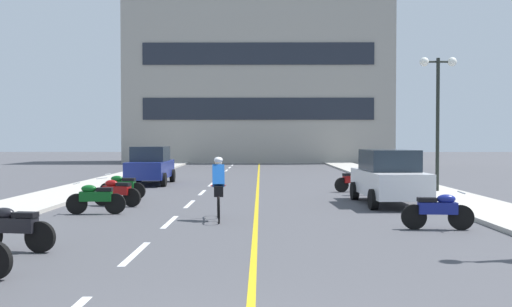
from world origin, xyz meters
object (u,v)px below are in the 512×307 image
street_lamp_mid (438,94)px  motorcycle_7 (354,180)px  motorcycle_6 (122,186)px  motorcycle_5 (116,192)px  parked_car_mid (151,165)px  cyclist_rider (218,187)px  motorcycle_2 (13,227)px  parked_car_near (389,177)px  motorcycle_4 (95,198)px  motorcycle_3 (438,210)px

street_lamp_mid → motorcycle_7: bearing=165.4°
motorcycle_6 → motorcycle_5: bearing=-80.5°
parked_car_mid → cyclist_rider: 12.58m
motorcycle_7 → parked_car_mid: bearing=157.4°
motorcycle_2 → motorcycle_6: same height
street_lamp_mid → parked_car_near: street_lamp_mid is taller
parked_car_mid → motorcycle_4: size_ratio=2.48×
motorcycle_3 → parked_car_mid: bearing=125.5°
motorcycle_2 → street_lamp_mid: bearing=44.2°
parked_car_near → motorcycle_6: bearing=170.8°
motorcycle_2 → motorcycle_5: 7.26m
street_lamp_mid → motorcycle_7: size_ratio=3.21×
parked_car_near → motorcycle_4: (-9.03, -2.52, -0.44)m
cyclist_rider → street_lamp_mid: bearing=41.6°
motorcycle_3 → motorcycle_6: same height
street_lamp_mid → motorcycle_4: bearing=-152.7°
street_lamp_mid → motorcycle_7: (-3.16, 0.83, -3.50)m
motorcycle_3 → motorcycle_5: bearing=152.7°
street_lamp_mid → motorcycle_4: street_lamp_mid is taller
motorcycle_2 → motorcycle_6: size_ratio=1.00×
motorcycle_2 → motorcycle_7: size_ratio=1.03×
parked_car_mid → motorcycle_2: 16.09m
motorcycle_5 → motorcycle_6: 2.13m
motorcycle_5 → parked_car_near: bearing=3.8°
parked_car_near → motorcycle_7: parked_car_near is taller
motorcycle_3 → motorcycle_7: 9.59m
motorcycle_3 → motorcycle_2: bearing=-163.5°
motorcycle_2 → motorcycle_7: same height
cyclist_rider → motorcycle_2: bearing=-130.8°
motorcycle_7 → motorcycle_5: bearing=-149.6°
street_lamp_mid → parked_car_mid: size_ratio=1.25×
motorcycle_4 → motorcycle_7: size_ratio=1.03×
street_lamp_mid → motorcycle_4: size_ratio=3.11×
motorcycle_4 → motorcycle_5: 1.92m
parked_car_near → motorcycle_3: bearing=-90.2°
motorcycle_7 → cyclist_rider: bearing=-121.8°
parked_car_near → motorcycle_4: parked_car_near is taller
motorcycle_4 → parked_car_mid: bearing=92.9°
cyclist_rider → parked_car_mid: bearing=109.4°
street_lamp_mid → parked_car_mid: street_lamp_mid is taller
street_lamp_mid → cyclist_rider: (-8.14, -7.23, -3.08)m
parked_car_mid → motorcycle_7: size_ratio=2.57×
motorcycle_3 → motorcycle_6: size_ratio=1.00×
parked_car_near → cyclist_rider: parked_car_near is taller
parked_car_mid → motorcycle_4: (0.54, -10.73, -0.44)m
parked_car_near → motorcycle_5: 8.96m
motorcycle_5 → motorcycle_6: (-0.35, 2.10, 0.00)m
street_lamp_mid → cyclist_rider: 11.31m
motorcycle_5 → street_lamp_mid: bearing=19.7°
parked_car_near → street_lamp_mid: bearing=52.4°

